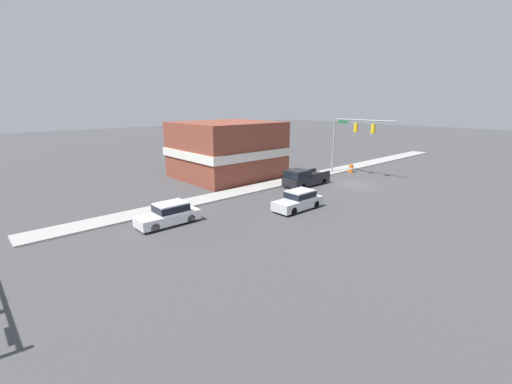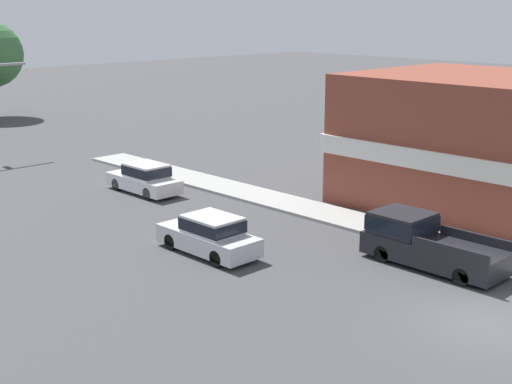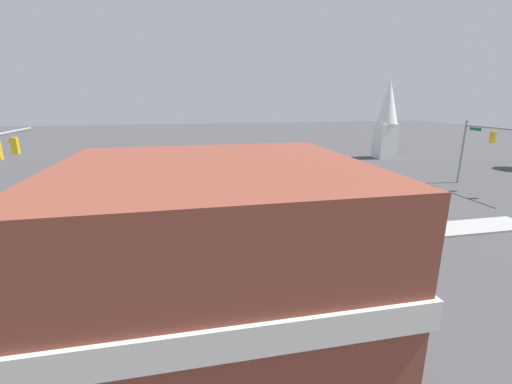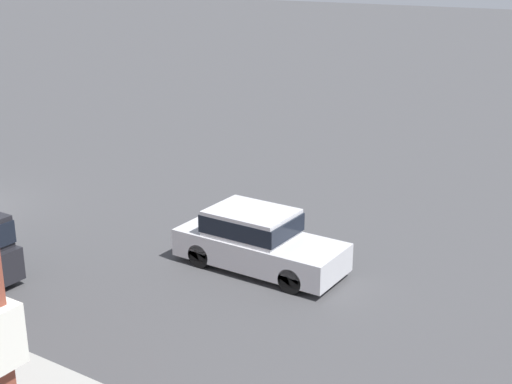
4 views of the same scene
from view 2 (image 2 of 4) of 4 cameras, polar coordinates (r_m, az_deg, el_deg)
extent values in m
plane|color=#424244|center=(23.71, 17.93, -10.04)|extent=(200.00, 200.00, 0.00)
cylinder|color=black|center=(29.29, -6.81, -3.97)|extent=(0.22, 0.66, 0.66)
cylinder|color=black|center=(30.21, -4.46, -3.32)|extent=(0.22, 0.66, 0.66)
cylinder|color=black|center=(27.22, -3.14, -5.34)|extent=(0.22, 0.66, 0.66)
cylinder|color=black|center=(28.21, -0.75, -4.59)|extent=(0.22, 0.66, 0.66)
cube|color=silver|center=(28.64, -3.85, -3.85)|extent=(1.78, 4.55, 0.74)
cube|color=silver|center=(28.23, -3.51, -2.61)|extent=(1.64, 2.19, 0.68)
cube|color=black|center=(28.23, -3.51, -2.61)|extent=(1.66, 2.27, 0.47)
cylinder|color=black|center=(39.14, -11.08, 0.61)|extent=(0.22, 0.66, 0.66)
cylinder|color=black|center=(39.99, -9.24, 0.99)|extent=(0.22, 0.66, 0.66)
cylinder|color=black|center=(36.87, -8.64, -0.14)|extent=(0.22, 0.66, 0.66)
cylinder|color=black|center=(37.76, -6.74, 0.27)|extent=(0.22, 0.66, 0.66)
cube|color=silver|center=(38.38, -8.96, 0.74)|extent=(1.77, 4.57, 0.70)
cube|color=silver|center=(38.00, -8.76, 1.71)|extent=(1.62, 2.19, 0.72)
cube|color=black|center=(38.00, -8.76, 1.71)|extent=(1.64, 2.28, 0.50)
cylinder|color=black|center=(28.13, 10.09, -4.89)|extent=(0.22, 0.66, 0.66)
cylinder|color=black|center=(29.60, 12.21, -4.00)|extent=(0.22, 0.66, 0.66)
cylinder|color=black|center=(26.44, 16.12, -6.53)|extent=(0.22, 0.66, 0.66)
cylinder|color=black|center=(28.00, 18.04, -5.49)|extent=(0.22, 0.66, 0.66)
cube|color=black|center=(27.90, 14.09, -4.66)|extent=(2.09, 5.50, 0.85)
cube|color=black|center=(28.41, 11.62, -2.40)|extent=(1.99, 2.09, 0.83)
cube|color=black|center=(28.41, 11.62, -2.40)|extent=(2.01, 2.17, 0.58)
cube|color=black|center=(26.34, 15.24, -4.52)|extent=(0.12, 3.11, 0.35)
cube|color=black|center=(27.98, 17.31, -3.54)|extent=(0.12, 3.11, 0.35)
cube|color=brown|center=(36.77, 17.03, 3.96)|extent=(10.04, 10.78, 6.46)
cube|color=silver|center=(36.80, 17.01, 3.69)|extent=(10.34, 11.08, 0.90)
camera|label=1|loc=(41.45, -45.55, 9.05)|focal=24.00mm
camera|label=3|loc=(46.71, 25.82, 12.03)|focal=24.00mm
camera|label=4|loc=(44.14, 2.62, 12.49)|focal=50.00mm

